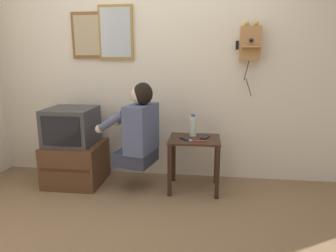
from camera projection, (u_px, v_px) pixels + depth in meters
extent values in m
plane|color=#846647|center=(150.00, 217.00, 2.63)|extent=(14.00, 14.00, 0.00)
cube|color=silver|center=(165.00, 66.00, 3.33)|extent=(6.80, 0.05, 2.55)
cube|color=#382316|center=(195.00, 139.00, 3.07)|extent=(0.52, 0.44, 0.02)
cube|color=black|center=(170.00, 171.00, 2.98)|extent=(0.04, 0.04, 0.54)
cube|color=black|center=(217.00, 173.00, 2.92)|extent=(0.04, 0.04, 0.54)
cube|color=black|center=(174.00, 158.00, 3.35)|extent=(0.04, 0.04, 0.54)
cube|color=black|center=(216.00, 160.00, 3.29)|extent=(0.04, 0.04, 0.54)
cube|color=#2D3347|center=(136.00, 157.00, 3.13)|extent=(0.44, 0.47, 0.14)
cube|color=#4C567A|center=(141.00, 128.00, 3.04)|extent=(0.31, 0.46, 0.49)
sphere|color=beige|center=(141.00, 95.00, 2.96)|extent=(0.19, 0.19, 0.19)
ellipsoid|color=black|center=(143.00, 94.00, 2.95)|extent=(0.23, 0.24, 0.22)
cylinder|color=#4C567A|center=(111.00, 122.00, 2.94)|extent=(0.32, 0.15, 0.23)
cylinder|color=#4C567A|center=(128.00, 115.00, 3.26)|extent=(0.32, 0.15, 0.23)
sphere|color=beige|center=(99.00, 129.00, 3.00)|extent=(0.09, 0.09, 0.09)
sphere|color=beige|center=(117.00, 122.00, 3.33)|extent=(0.09, 0.09, 0.09)
cube|color=#51331E|center=(76.00, 163.00, 3.32)|extent=(0.59, 0.56, 0.45)
cube|color=#392315|center=(64.00, 171.00, 3.04)|extent=(0.53, 0.01, 0.02)
cube|color=#38383A|center=(71.00, 126.00, 3.23)|extent=(0.49, 0.49, 0.39)
cube|color=black|center=(61.00, 131.00, 2.99)|extent=(0.41, 0.01, 0.31)
cube|color=#AD7A47|center=(250.00, 43.00, 3.10)|extent=(0.21, 0.11, 0.34)
cube|color=#AD7A47|center=(251.00, 47.00, 3.02)|extent=(0.19, 0.07, 0.03)
sphere|color=#B79338|center=(247.00, 24.00, 3.05)|extent=(0.05, 0.05, 0.05)
sphere|color=#B79338|center=(256.00, 24.00, 3.04)|extent=(0.05, 0.05, 0.05)
cone|color=black|center=(252.00, 40.00, 2.99)|extent=(0.04, 0.05, 0.04)
cylinder|color=black|center=(237.00, 45.00, 3.12)|extent=(0.03, 0.03, 0.09)
cylinder|color=black|center=(247.00, 70.00, 3.14)|extent=(0.04, 0.04, 0.22)
cylinder|color=black|center=(249.00, 87.00, 3.19)|extent=(0.07, 0.06, 0.19)
cube|color=brown|center=(91.00, 36.00, 3.33)|extent=(0.43, 0.02, 0.50)
cube|color=tan|center=(90.00, 35.00, 3.31)|extent=(0.37, 0.01, 0.43)
cube|color=olive|center=(116.00, 33.00, 3.28)|extent=(0.38, 0.03, 0.58)
cube|color=#B2BCC6|center=(116.00, 33.00, 3.27)|extent=(0.34, 0.01, 0.52)
cube|color=black|center=(185.00, 139.00, 3.03)|extent=(0.12, 0.13, 0.01)
cube|color=black|center=(185.00, 138.00, 3.02)|extent=(0.10, 0.11, 0.00)
cube|color=black|center=(205.00, 138.00, 3.08)|extent=(0.10, 0.14, 0.01)
cube|color=black|center=(205.00, 137.00, 3.07)|extent=(0.08, 0.11, 0.00)
cylinder|color=silver|center=(193.00, 126.00, 3.14)|extent=(0.08, 0.08, 0.21)
cylinder|color=#2D4C8C|center=(193.00, 115.00, 3.12)|extent=(0.04, 0.04, 0.02)
cylinder|color=#D83F4C|center=(198.00, 141.00, 2.95)|extent=(0.18, 0.06, 0.01)
cube|color=white|center=(190.00, 140.00, 2.93)|extent=(0.03, 0.02, 0.01)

